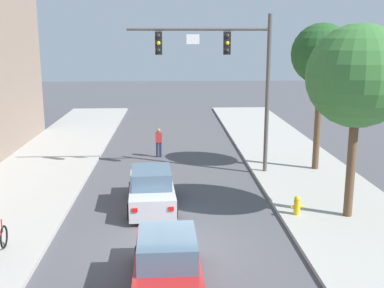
# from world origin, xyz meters

# --- Properties ---
(ground_plane) EXTENTS (120.00, 120.00, 0.00)m
(ground_plane) POSITION_xyz_m (0.00, 0.00, 0.00)
(ground_plane) COLOR #4C4C51
(sidewalk_right) EXTENTS (5.00, 60.00, 0.15)m
(sidewalk_right) POSITION_xyz_m (6.50, 0.00, 0.07)
(sidewalk_right) COLOR #A8A59E
(sidewalk_right) RESTS_ON ground
(traffic_signal_mast) EXTENTS (6.69, 0.38, 7.50)m
(traffic_signal_mast) POSITION_xyz_m (2.71, 8.27, 5.35)
(traffic_signal_mast) COLOR #514C47
(traffic_signal_mast) RESTS_ON sidewalk_right
(car_lead_silver) EXTENTS (2.02, 4.33, 1.60)m
(car_lead_silver) POSITION_xyz_m (-0.81, 3.84, 0.72)
(car_lead_silver) COLOR #B7B7BC
(car_lead_silver) RESTS_ON ground
(car_following_red) EXTENTS (1.90, 4.27, 1.60)m
(car_following_red) POSITION_xyz_m (-0.17, -2.46, 0.72)
(car_following_red) COLOR #B21E1E
(car_following_red) RESTS_ON ground
(pedestrian_crossing_road) EXTENTS (0.36, 0.22, 1.64)m
(pedestrian_crossing_road) POSITION_xyz_m (-0.69, 11.87, 0.91)
(pedestrian_crossing_road) COLOR #232847
(pedestrian_crossing_road) RESTS_ON ground
(fire_hydrant) EXTENTS (0.48, 0.24, 0.72)m
(fire_hydrant) POSITION_xyz_m (4.61, 2.40, 0.51)
(fire_hydrant) COLOR gold
(fire_hydrant) RESTS_ON sidewalk_right
(street_tree_nearest) EXTENTS (3.60, 3.60, 6.92)m
(street_tree_nearest) POSITION_xyz_m (6.46, 2.21, 5.24)
(street_tree_nearest) COLOR brown
(street_tree_nearest) RESTS_ON sidewalk_right
(street_tree_second) EXTENTS (2.91, 2.91, 7.12)m
(street_tree_second) POSITION_xyz_m (7.21, 8.59, 5.76)
(street_tree_second) COLOR brown
(street_tree_second) RESTS_ON sidewalk_right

